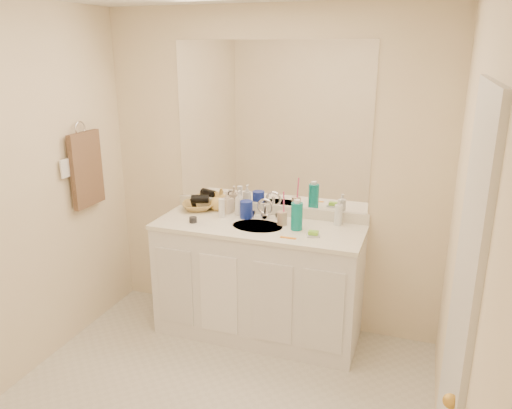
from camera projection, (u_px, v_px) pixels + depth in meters
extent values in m
cube|color=#F9E7C3|center=(270.00, 173.00, 3.75)|extent=(2.60, 0.02, 2.40)
cube|color=#F9E7C3|center=(463.00, 265.00, 2.17)|extent=(0.02, 2.60, 2.40)
cube|color=white|center=(258.00, 282.00, 3.74)|extent=(1.50, 0.55, 0.85)
cube|color=white|center=(258.00, 227.00, 3.61)|extent=(1.52, 0.57, 0.03)
cube|color=silver|center=(269.00, 209.00, 3.82)|extent=(1.52, 0.03, 0.08)
cylinder|color=beige|center=(257.00, 227.00, 3.59)|extent=(0.37, 0.37, 0.02)
cylinder|color=silver|center=(265.00, 211.00, 3.73)|extent=(0.02, 0.02, 0.11)
cube|color=white|center=(270.00, 126.00, 3.64)|extent=(1.48, 0.01, 1.20)
cylinder|color=#162A9C|center=(246.00, 209.00, 3.74)|extent=(0.10, 0.10, 0.13)
cylinder|color=tan|center=(282.00, 218.00, 3.60)|extent=(0.08, 0.08, 0.10)
cylinder|color=#F94183|center=(284.00, 205.00, 3.56)|extent=(0.02, 0.04, 0.20)
cylinder|color=#0A817B|center=(297.00, 216.00, 3.49)|extent=(0.10, 0.10, 0.20)
cylinder|color=white|center=(338.00, 215.00, 3.58)|extent=(0.07, 0.07, 0.15)
cube|color=silver|center=(313.00, 235.00, 3.39)|extent=(0.11, 0.09, 0.01)
cube|color=#81D133|center=(313.00, 233.00, 3.38)|extent=(0.07, 0.05, 0.02)
cube|color=orange|center=(288.00, 238.00, 3.35)|extent=(0.11, 0.02, 0.00)
cylinder|color=black|center=(193.00, 220.00, 3.65)|extent=(0.07, 0.07, 0.04)
cylinder|color=white|center=(222.00, 208.00, 3.75)|extent=(0.06, 0.06, 0.14)
imported|color=white|center=(239.00, 203.00, 3.80)|extent=(0.07, 0.07, 0.19)
imported|color=beige|center=(227.00, 202.00, 3.85)|extent=(0.10, 0.10, 0.17)
imported|color=#D8AF54|center=(217.00, 201.00, 3.91)|extent=(0.15, 0.15, 0.15)
imported|color=#AB8845|center=(198.00, 206.00, 3.93)|extent=(0.32, 0.32, 0.06)
cylinder|color=black|center=(200.00, 199.00, 3.91)|extent=(0.15, 0.11, 0.07)
torus|color=silver|center=(80.00, 128.00, 3.58)|extent=(0.01, 0.11, 0.11)
cube|color=#473326|center=(87.00, 169.00, 3.66)|extent=(0.04, 0.32, 0.55)
cube|color=white|center=(65.00, 168.00, 3.47)|extent=(0.01, 0.08, 0.13)
cube|color=silver|center=(457.00, 340.00, 1.97)|extent=(0.02, 0.82, 2.00)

